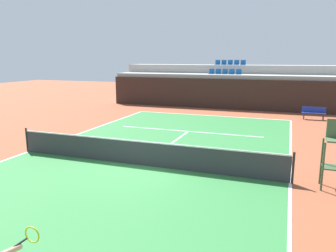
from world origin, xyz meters
name	(u,v)px	position (x,y,z in m)	size (l,w,h in m)	color
ground_plane	(141,165)	(0.00, 0.00, 0.00)	(80.00, 80.00, 0.00)	brown
court_surface	(141,165)	(0.00, 0.00, 0.01)	(11.00, 24.00, 0.01)	#2D7238
baseline_far	(210,116)	(0.00, 11.95, 0.01)	(11.00, 0.10, 0.00)	white
sideline_left	(29,152)	(-5.45, 0.00, 0.01)	(0.10, 24.00, 0.00)	white
sideline_right	(290,183)	(5.45, 0.00, 0.01)	(0.10, 24.00, 0.00)	white
service_line_far	(188,131)	(0.00, 6.40, 0.01)	(8.26, 0.10, 0.00)	white
centre_service_line	(169,145)	(0.00, 3.20, 0.01)	(0.10, 6.40, 0.00)	white
back_wall	(221,94)	(0.00, 15.55, 1.22)	(19.15, 0.30, 2.44)	black
stands_tier_lower	(224,91)	(0.00, 16.90, 1.37)	(19.15, 2.40, 2.74)	#9E9E99
stands_tier_upper	(229,84)	(0.00, 19.30, 1.74)	(19.15, 2.40, 3.47)	#9E9E99
seating_row_lower	(225,73)	(0.00, 17.00, 2.87)	(2.74, 0.44, 0.44)	#145193
seating_row_upper	(230,63)	(0.00, 19.40, 3.60)	(2.74, 0.44, 0.44)	#145193
tennis_net	(141,153)	(0.00, 0.00, 0.51)	(11.08, 0.08, 1.07)	black
umpire_chair	(335,152)	(6.70, 0.06, 1.19)	(0.76, 0.66, 2.20)	#334C2D
player_bench	(314,112)	(6.85, 12.91, 0.51)	(1.50, 0.40, 0.85)	navy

